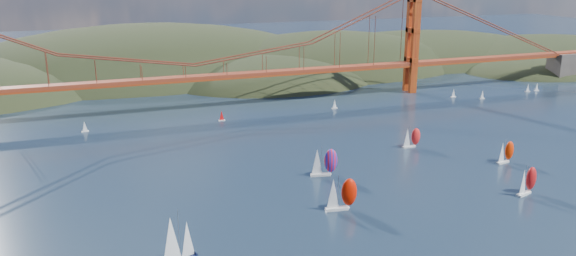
# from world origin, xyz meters

# --- Properties ---
(headlands) EXTENTS (725.00, 225.00, 96.00)m
(headlands) POSITION_xyz_m (44.95, 278.29, -12.46)
(headlands) COLOR black
(headlands) RESTS_ON ground
(bridge) EXTENTS (552.00, 12.00, 55.00)m
(bridge) POSITION_xyz_m (-1.75, 180.00, 32.23)
(bridge) COLOR maroon
(bridge) RESTS_ON ground
(sloop_navy) EXTENTS (9.33, 6.90, 13.66)m
(sloop_navy) POSITION_xyz_m (-33.80, 33.94, 6.03)
(sloop_navy) COLOR black
(sloop_navy) RESTS_ON ground
(racer_0) EXTENTS (9.35, 4.39, 10.55)m
(racer_0) POSITION_xyz_m (15.05, 48.52, 4.99)
(racer_0) COLOR white
(racer_0) RESTS_ON ground
(racer_1) EXTENTS (8.41, 5.08, 9.42)m
(racer_1) POSITION_xyz_m (73.11, 39.30, 4.45)
(racer_1) COLOR white
(racer_1) RESTS_ON ground
(racer_2) EXTENTS (7.74, 4.07, 8.69)m
(racer_2) POSITION_xyz_m (87.01, 64.79, 4.11)
(racer_2) COLOR silver
(racer_2) RESTS_ON ground
(racer_3) EXTENTS (7.36, 2.97, 8.50)m
(racer_3) POSITION_xyz_m (65.55, 91.79, 4.02)
(racer_3) COLOR silver
(racer_3) RESTS_ON ground
(racer_rwb) EXTENTS (9.27, 4.73, 10.41)m
(racer_rwb) POSITION_xyz_m (21.59, 75.37, 4.92)
(racer_rwb) COLOR silver
(racer_rwb) RESTS_ON ground
(distant_boat_3) EXTENTS (3.00, 2.00, 4.70)m
(distant_boat_3) POSITION_xyz_m (-51.89, 157.56, 2.41)
(distant_boat_3) COLOR silver
(distant_boat_3) RESTS_ON ground
(distant_boat_4) EXTENTS (3.00, 2.00, 4.70)m
(distant_boat_4) POSITION_xyz_m (134.20, 159.13, 2.41)
(distant_boat_4) COLOR silver
(distant_boat_4) RESTS_ON ground
(distant_boat_5) EXTENTS (3.00, 2.00, 4.70)m
(distant_boat_5) POSITION_xyz_m (146.14, 150.73, 2.41)
(distant_boat_5) COLOR silver
(distant_boat_5) RESTS_ON ground
(distant_boat_6) EXTENTS (3.00, 2.00, 4.70)m
(distant_boat_6) POSITION_xyz_m (181.64, 156.41, 2.41)
(distant_boat_6) COLOR silver
(distant_boat_6) RESTS_ON ground
(distant_boat_7) EXTENTS (3.00, 2.00, 4.70)m
(distant_boat_7) POSITION_xyz_m (188.20, 156.65, 2.41)
(distant_boat_7) COLOR silver
(distant_boat_7) RESTS_ON ground
(distant_boat_8) EXTENTS (3.00, 2.00, 4.70)m
(distant_boat_8) POSITION_xyz_m (63.92, 158.09, 2.41)
(distant_boat_8) COLOR silver
(distant_boat_8) RESTS_ON ground
(distant_boat_9) EXTENTS (3.00, 2.00, 4.70)m
(distant_boat_9) POSITION_xyz_m (6.47, 155.10, 2.41)
(distant_boat_9) COLOR silver
(distant_boat_9) RESTS_ON ground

